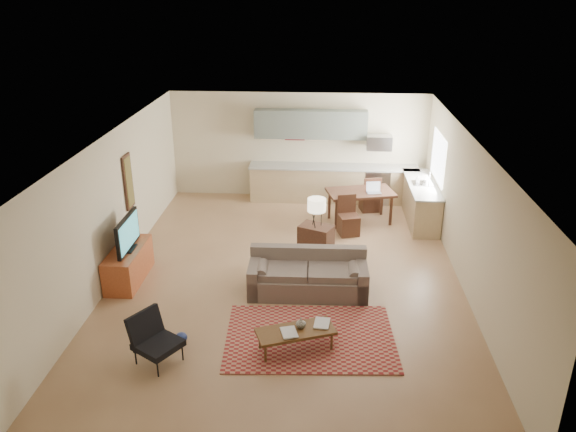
# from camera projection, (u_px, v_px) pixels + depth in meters

# --- Properties ---
(room) EXTENTS (9.00, 9.00, 9.00)m
(room) POSITION_uv_depth(u_px,v_px,m) (287.00, 212.00, 10.17)
(room) COLOR #9B7350
(room) RESTS_ON ground
(kitchen_counter_back) EXTENTS (4.26, 0.64, 0.92)m
(kitchen_counter_back) POSITION_uv_depth(u_px,v_px,m) (333.00, 183.00, 14.31)
(kitchen_counter_back) COLOR tan
(kitchen_counter_back) RESTS_ON ground
(kitchen_counter_right) EXTENTS (0.64, 2.26, 0.92)m
(kitchen_counter_right) POSITION_uv_depth(u_px,v_px,m) (420.00, 202.00, 13.10)
(kitchen_counter_right) COLOR tan
(kitchen_counter_right) RESTS_ON ground
(kitchen_range) EXTENTS (0.62, 0.62, 0.90)m
(kitchen_range) POSITION_uv_depth(u_px,v_px,m) (376.00, 185.00, 14.25)
(kitchen_range) COLOR #A5A8AD
(kitchen_range) RESTS_ON ground
(kitchen_microwave) EXTENTS (0.62, 0.40, 0.35)m
(kitchen_microwave) POSITION_uv_depth(u_px,v_px,m) (379.00, 142.00, 13.84)
(kitchen_microwave) COLOR #A5A8AD
(kitchen_microwave) RESTS_ON room
(upper_cabinets) EXTENTS (2.80, 0.34, 0.70)m
(upper_cabinets) POSITION_uv_depth(u_px,v_px,m) (311.00, 124.00, 13.91)
(upper_cabinets) COLOR slate
(upper_cabinets) RESTS_ON room
(window_right) EXTENTS (0.02, 1.40, 1.05)m
(window_right) POSITION_uv_depth(u_px,v_px,m) (438.00, 157.00, 12.66)
(window_right) COLOR white
(window_right) RESTS_ON room
(wall_art_left) EXTENTS (0.06, 0.42, 1.10)m
(wall_art_left) POSITION_uv_depth(u_px,v_px,m) (129.00, 182.00, 11.12)
(wall_art_left) COLOR olive
(wall_art_left) RESTS_ON room
(triptych) EXTENTS (1.70, 0.04, 0.50)m
(triptych) POSITION_uv_depth(u_px,v_px,m) (295.00, 130.00, 14.14)
(triptych) COLOR #FFEAC8
(triptych) RESTS_ON room
(rug) EXTENTS (2.75, 1.98, 0.02)m
(rug) POSITION_uv_depth(u_px,v_px,m) (310.00, 337.00, 8.88)
(rug) COLOR maroon
(rug) RESTS_ON floor
(sofa) EXTENTS (2.23, 1.00, 0.77)m
(sofa) POSITION_uv_depth(u_px,v_px,m) (308.00, 274.00, 10.04)
(sofa) COLOR #65574D
(sofa) RESTS_ON floor
(coffee_table) EXTENTS (1.28, 0.86, 0.36)m
(coffee_table) POSITION_uv_depth(u_px,v_px,m) (296.00, 340.00, 8.53)
(coffee_table) COLOR #492D13
(coffee_table) RESTS_ON floor
(book_a) EXTENTS (0.39, 0.43, 0.03)m
(book_a) POSITION_uv_depth(u_px,v_px,m) (282.00, 334.00, 8.35)
(book_a) COLOR maroon
(book_a) RESTS_ON coffee_table
(book_b) EXTENTS (0.30, 0.37, 0.02)m
(book_b) POSITION_uv_depth(u_px,v_px,m) (314.00, 322.00, 8.63)
(book_b) COLOR navy
(book_b) RESTS_ON coffee_table
(vase) EXTENTS (0.20, 0.20, 0.16)m
(vase) POSITION_uv_depth(u_px,v_px,m) (301.00, 323.00, 8.50)
(vase) COLOR black
(vase) RESTS_ON coffee_table
(armchair) EXTENTS (0.93, 0.93, 0.77)m
(armchair) POSITION_uv_depth(u_px,v_px,m) (158.00, 340.00, 8.17)
(armchair) COLOR black
(armchair) RESTS_ON floor
(tv_credenza) EXTENTS (0.54, 1.39, 0.64)m
(tv_credenza) POSITION_uv_depth(u_px,v_px,m) (128.00, 264.00, 10.50)
(tv_credenza) COLOR #9B4423
(tv_credenza) RESTS_ON floor
(tv) EXTENTS (0.11, 1.07, 0.64)m
(tv) POSITION_uv_depth(u_px,v_px,m) (127.00, 233.00, 10.25)
(tv) COLOR black
(tv) RESTS_ON tv_credenza
(console_table) EXTENTS (0.76, 0.65, 0.75)m
(console_table) POSITION_uv_depth(u_px,v_px,m) (316.00, 243.00, 11.25)
(console_table) COLOR #392015
(console_table) RESTS_ON floor
(table_lamp) EXTENTS (0.50, 0.50, 0.60)m
(table_lamp) POSITION_uv_depth(u_px,v_px,m) (317.00, 212.00, 10.99)
(table_lamp) COLOR beige
(table_lamp) RESTS_ON console_table
(dining_table) EXTENTS (1.66, 1.19, 0.76)m
(dining_table) POSITION_uv_depth(u_px,v_px,m) (360.00, 206.00, 13.06)
(dining_table) COLOR #392015
(dining_table) RESTS_ON floor
(dining_chair_near) EXTENTS (0.52, 0.54, 0.88)m
(dining_chair_near) POSITION_uv_depth(u_px,v_px,m) (349.00, 216.00, 12.37)
(dining_chair_near) COLOR #392015
(dining_chair_near) RESTS_ON floor
(dining_chair_far) EXTENTS (0.51, 0.53, 0.90)m
(dining_chair_far) POSITION_uv_depth(u_px,v_px,m) (370.00, 193.00, 13.69)
(dining_chair_far) COLOR #392015
(dining_chair_far) RESTS_ON floor
(laptop) EXTENTS (0.35, 0.28, 0.24)m
(laptop) POSITION_uv_depth(u_px,v_px,m) (374.00, 188.00, 12.76)
(laptop) COLOR #A5A8AD
(laptop) RESTS_ON dining_table
(soap_bottle) EXTENTS (0.10, 0.10, 0.19)m
(soap_bottle) POSITION_uv_depth(u_px,v_px,m) (418.00, 179.00, 12.94)
(soap_bottle) COLOR #FFEAC8
(soap_bottle) RESTS_ON kitchen_counter_right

